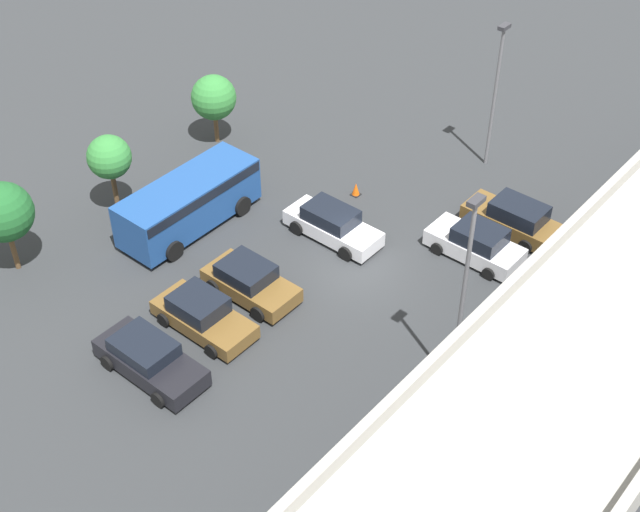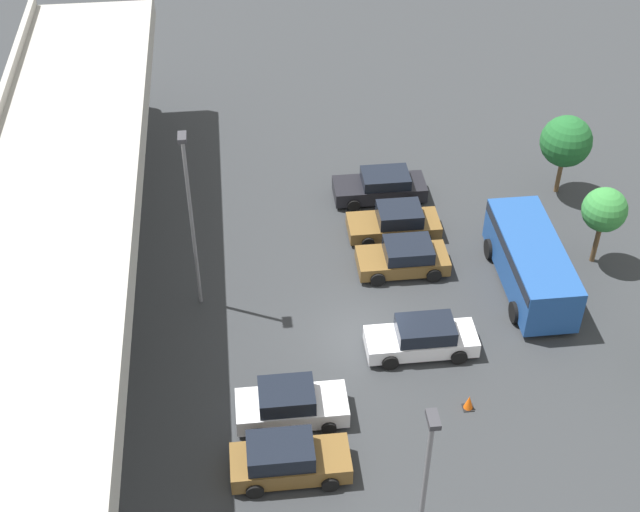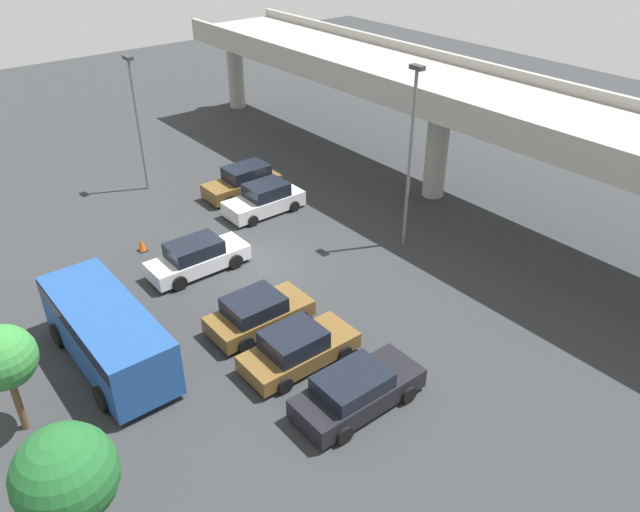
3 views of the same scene
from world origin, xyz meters
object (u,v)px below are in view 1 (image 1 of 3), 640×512
Objects in this scene: parked_car_4 at (202,315)px; parked_car_0 at (513,218)px; tree_front_centre at (109,157)px; traffic_cone at (356,189)px; parked_car_3 at (250,281)px; tree_front_left at (214,98)px; parked_car_5 at (149,359)px; shuttle_bus at (189,200)px; lamp_post_mid_lot at (496,85)px; tree_front_right at (3,212)px; parked_car_1 at (476,243)px; lamp_post_near_aisle at (465,285)px; parked_car_2 at (332,224)px.

parked_car_0 is at bearing 64.91° from parked_car_4.
parked_car_0 is at bearing 124.62° from tree_front_centre.
parked_car_3 is at bearing 6.85° from traffic_cone.
tree_front_left is 7.60m from tree_front_centre.
parked_car_5 is 17.20m from tree_front_left.
tree_front_left is (-6.14, -4.39, 1.18)m from shuttle_bus.
parked_car_5 is at bearing -6.00° from lamp_post_mid_lot.
tree_front_centre is 5.79m from tree_front_right.
lamp_post_mid_lot reaches higher than tree_front_right.
parked_car_4 is 1.02× the size of tree_front_right.
parked_car_0 is 19.18m from tree_front_centre.
parked_car_1 is at bearing 87.52° from traffic_cone.
lamp_post_mid_lot is (-14.21, -7.26, -0.60)m from lamp_post_near_aisle.
parked_car_2 reaches higher than parked_car_4.
parked_car_1 is 9.20m from lamp_post_near_aisle.
tree_front_centre is at bearing 34.62° from parked_car_0.
tree_front_right reaches higher than tree_front_left.
lamp_post_mid_lot is (-15.43, 2.40, 3.85)m from parked_car_3.
tree_front_left is at bearing 141.56° from parked_car_3.
parked_car_0 is 12.89m from parked_car_3.
parked_car_4 is at bearing -129.54° from shuttle_bus.
parked_car_2 reaches higher than parked_car_5.
shuttle_bus is (-4.53, -5.49, 0.78)m from parked_car_4.
lamp_post_near_aisle reaches higher than lamp_post_mid_lot.
tree_front_left is (-10.67, -9.88, 1.96)m from parked_car_4.
parked_car_4 is 1.18× the size of tree_front_left.
parked_car_5 is 0.54× the size of lamp_post_near_aisle.
parked_car_4 is 1.11× the size of tree_front_centre.
parked_car_4 is at bearing -7.71° from lamp_post_mid_lot.
parked_car_5 is 9.57m from shuttle_bus.
shuttle_bus is at bearing 111.18° from tree_front_centre.
parked_car_2 is at bearing -113.86° from lamp_post_near_aisle.
tree_front_right is at bearing -131.15° from parked_car_2.
parked_car_0 reaches higher than parked_car_5.
tree_front_right is (13.35, 0.67, 0.44)m from tree_front_left.
parked_car_5 is at bearing -85.90° from parked_car_4.
parked_car_5 is 21.78m from lamp_post_mid_lot.
tree_front_right is 16.68m from traffic_cone.
parked_car_1 is at bearing 132.14° from tree_front_right.
parked_car_0 reaches higher than parked_car_1.
traffic_cone is at bearing 136.01° from tree_front_centre.
tree_front_right is 6.37× the size of traffic_cone.
lamp_post_near_aisle reaches higher than parked_car_3.
lamp_post_mid_lot is at bearing 142.41° from tree_front_centre.
tree_front_right is (2.68, -9.21, 2.40)m from parked_car_4.
shuttle_bus is at bearing 35.57° from tree_front_left.
lamp_post_near_aisle is at bearing 7.18° from parked_car_3.
tree_front_right reaches higher than tree_front_centre.
traffic_cone is (6.64, -3.45, -4.24)m from lamp_post_mid_lot.
lamp_post_near_aisle reaches higher than tree_front_left.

